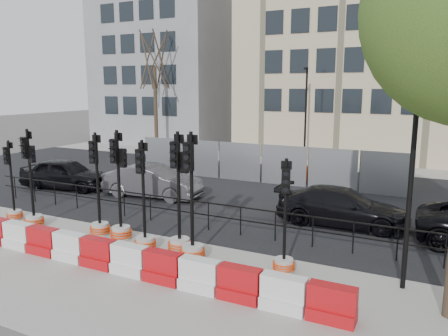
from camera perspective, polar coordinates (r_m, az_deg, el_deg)
The scene contains 23 objects.
ground at distance 14.68m, azimuth -8.48°, elevation -8.77°, with size 120.00×120.00×0.00m, color #51514C.
sidewalk_near at distance 12.52m, azimuth -16.55°, elevation -12.55°, with size 40.00×6.00×0.02m, color gray.
road at distance 20.56m, azimuth 2.76°, elevation -3.01°, with size 40.00×14.00×0.03m, color black.
sidewalk_far at distance 28.86m, azimuth 10.00°, elevation 0.77°, with size 40.00×4.00×0.02m, color gray.
building_grey at distance 39.98m, azimuth -7.15°, elevation 13.58°, with size 11.00×9.06×14.00m.
building_cream at distance 34.09m, azimuth 16.91°, elevation 17.14°, with size 15.00×10.06×18.00m.
kerb_railing at distance 15.43m, azimuth -5.99°, elevation -5.08°, with size 18.00×0.04×1.00m.
heras_fencing at distance 23.05m, azimuth 4.39°, elevation 0.23°, with size 14.33×1.72×2.00m.
lamp_post_far at distance 27.39m, azimuth 10.61°, elevation 7.01°, with size 0.12×0.56×6.00m.
lamp_post_near at distance 10.91m, azimuth 23.42°, elevation 1.21°, with size 0.12×0.56×6.00m.
tree_bare_far at distance 32.93m, azimuth -9.08°, elevation 13.60°, with size 2.00×2.00×9.00m.
barrier_row at distance 12.52m, azimuth -16.00°, elevation -10.76°, with size 13.60×0.50×0.80m.
traffic_signal_a at distance 17.80m, azimuth -25.79°, elevation -4.24°, with size 0.58×0.58×2.95m.
traffic_signal_b at distance 16.56m, azimuth -23.71°, elevation -4.38°, with size 0.68×0.68×3.44m.
traffic_signal_c at distance 14.96m, azimuth -16.01°, elevation -5.88°, with size 0.67×0.67×3.41m.
traffic_signal_d at distance 14.34m, azimuth -13.40°, elevation -5.90°, with size 0.69×0.69×3.53m.
traffic_signal_e at distance 13.32m, azimuth -10.35°, elevation -7.74°, with size 0.66×0.66×3.33m.
traffic_signal_f at distance 12.92m, azimuth -5.85°, elevation -7.41°, with size 0.71×0.71×3.60m.
traffic_signal_g at distance 12.39m, azimuth -4.20°, elevation -8.68°, with size 0.72×0.72×3.65m.
traffic_signal_h at distance 11.75m, azimuth 7.86°, elevation -10.49°, with size 0.60×0.60×3.05m.
car_a at distance 22.19m, azimuth -19.99°, elevation -0.73°, with size 4.57×2.53×1.47m, color black.
car_b at distance 19.52m, azimuth -9.31°, elevation -1.72°, with size 4.55×1.95×1.46m, color #444448.
car_c at distance 15.99m, azimuth 15.16°, elevation -4.92°, with size 4.63×1.97×1.33m, color black.
Camera 1 is at (8.04, -11.30, 4.83)m, focal length 35.00 mm.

